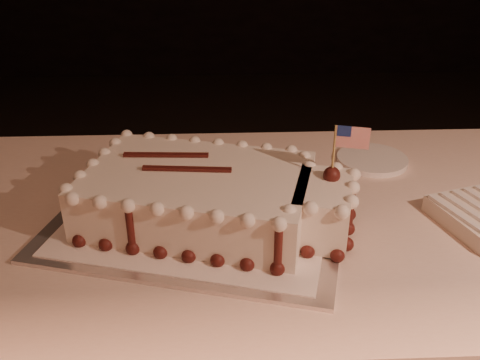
{
  "coord_description": "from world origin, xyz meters",
  "views": [
    {
      "loc": [
        -0.15,
        -0.32,
        1.31
      ],
      "look_at": [
        -0.11,
        0.56,
        0.84
      ],
      "focal_mm": 40.0,
      "sensor_mm": 36.0,
      "label": 1
    }
  ],
  "objects_px": {
    "banquet_table": "(286,346)",
    "side_plate": "(372,160)",
    "cake_board": "(199,219)",
    "sheet_cake": "(213,196)"
  },
  "relations": [
    {
      "from": "banquet_table",
      "to": "side_plate",
      "type": "bearing_deg",
      "value": 44.21
    },
    {
      "from": "cake_board",
      "to": "side_plate",
      "type": "relative_size",
      "value": 3.3
    },
    {
      "from": "banquet_table",
      "to": "cake_board",
      "type": "height_order",
      "value": "cake_board"
    },
    {
      "from": "sheet_cake",
      "to": "side_plate",
      "type": "xyz_separation_m",
      "value": [
        0.38,
        0.25,
        -0.05
      ]
    },
    {
      "from": "banquet_table",
      "to": "cake_board",
      "type": "distance_m",
      "value": 0.43
    },
    {
      "from": "sheet_cake",
      "to": "banquet_table",
      "type": "bearing_deg",
      "value": 14.99
    },
    {
      "from": "cake_board",
      "to": "sheet_cake",
      "type": "bearing_deg",
      "value": 0.25
    },
    {
      "from": "banquet_table",
      "to": "cake_board",
      "type": "bearing_deg",
      "value": -169.33
    },
    {
      "from": "side_plate",
      "to": "cake_board",
      "type": "bearing_deg",
      "value": -148.9
    },
    {
      "from": "banquet_table",
      "to": "sheet_cake",
      "type": "xyz_separation_m",
      "value": [
        -0.16,
        -0.04,
        0.43
      ]
    }
  ]
}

